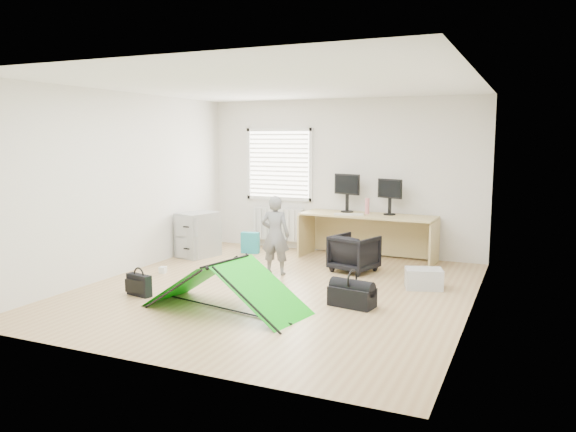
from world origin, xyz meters
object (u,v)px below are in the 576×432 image
at_px(laptop_bag, 139,285).
at_px(monitor_left, 347,198).
at_px(monitor_right, 390,202).
at_px(person, 275,235).
at_px(kite, 226,286).
at_px(desk, 367,237).
at_px(storage_crate, 424,279).
at_px(duffel_bag, 352,297).
at_px(office_chair, 354,253).
at_px(filing_cabinet, 198,234).
at_px(thermos, 367,206).

bearing_deg(laptop_bag, monitor_left, 76.46).
distance_m(monitor_right, person, 2.16).
height_order(monitor_left, kite, monitor_left).
bearing_deg(monitor_right, laptop_bag, -103.80).
xyz_separation_m(desk, storage_crate, (1.21, -1.48, -0.24)).
relative_size(monitor_left, kite, 0.26).
distance_m(monitor_right, storage_crate, 2.01).
bearing_deg(monitor_left, duffel_bag, -52.14).
bearing_deg(desk, office_chair, -83.87).
relative_size(person, kite, 0.62).
bearing_deg(monitor_right, office_chair, -83.96).
xyz_separation_m(desk, monitor_right, (0.34, 0.12, 0.60)).
bearing_deg(duffel_bag, office_chair, 116.38).
relative_size(desk, person, 1.89).
relative_size(filing_cabinet, kite, 0.40).
bearing_deg(filing_cabinet, person, -4.55).
bearing_deg(office_chair, thermos, -67.54).
xyz_separation_m(thermos, duffel_bag, (0.61, -2.75, -0.78)).
bearing_deg(filing_cabinet, desk, 33.87).
bearing_deg(monitor_left, storage_crate, -26.76).
height_order(desk, monitor_right, monitor_right).
bearing_deg(thermos, laptop_bag, -120.99).
distance_m(kite, storage_crate, 2.75).
bearing_deg(office_chair, kite, 89.39).
xyz_separation_m(kite, laptop_bag, (-1.34, 0.09, -0.16)).
xyz_separation_m(person, storage_crate, (2.18, 0.08, -0.46)).
distance_m(monitor_left, storage_crate, 2.48).
xyz_separation_m(monitor_right, laptop_bag, (-2.42, -3.45, -0.84)).
relative_size(office_chair, storage_crate, 1.28).
xyz_separation_m(monitor_right, thermos, (-0.37, -0.03, -0.09)).
height_order(kite, storage_crate, kite).
height_order(desk, thermos, thermos).
relative_size(filing_cabinet, office_chair, 1.22).
bearing_deg(office_chair, monitor_right, -88.03).
bearing_deg(storage_crate, monitor_right, 118.62).
height_order(person, laptop_bag, person).
bearing_deg(duffel_bag, filing_cabinet, 162.29).
relative_size(thermos, kite, 0.14).
height_order(thermos, person, person).
bearing_deg(thermos, person, -119.61).
xyz_separation_m(filing_cabinet, monitor_right, (3.08, 1.04, 0.60)).
relative_size(storage_crate, duffel_bag, 0.90).
relative_size(office_chair, duffel_bag, 1.15).
bearing_deg(desk, laptop_bag, -119.41).
relative_size(filing_cabinet, duffel_bag, 1.41).
xyz_separation_m(desk, monitor_left, (-0.42, 0.17, 0.62)).
distance_m(thermos, person, 1.92).
distance_m(thermos, laptop_bag, 4.05).
bearing_deg(laptop_bag, desk, 69.91).
xyz_separation_m(filing_cabinet, kite, (1.99, -2.49, -0.09)).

